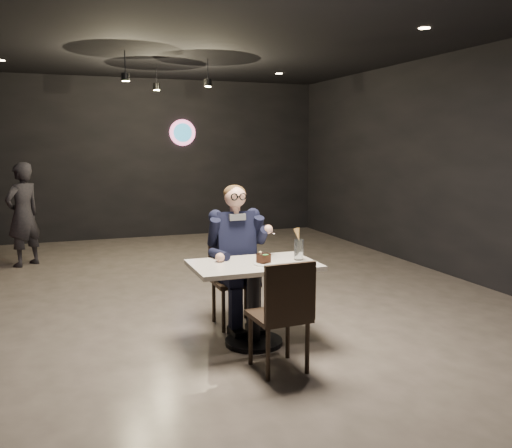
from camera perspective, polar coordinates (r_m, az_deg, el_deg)
name	(u,v)px	position (r m, az deg, el deg)	size (l,w,h in m)	color
floor	(201,299)	(6.40, -5.78, -7.86)	(9.00, 9.00, 0.00)	gray
wall_sign	(182,133)	(10.68, -7.75, 9.51)	(0.50, 0.06, 0.50)	pink
pendant_lights	(164,67)	(8.17, -9.71, 15.99)	(1.40, 1.20, 0.36)	black
main_table	(254,304)	(4.90, -0.24, -8.39)	(1.10, 0.70, 0.75)	white
chair_far	(235,280)	(5.38, -2.24, -5.92)	(0.42, 0.46, 0.92)	black
chair_near	(279,314)	(4.36, 2.39, -9.41)	(0.42, 0.46, 0.92)	black
seated_man	(235,254)	(5.32, -2.26, -3.21)	(0.60, 0.80, 1.44)	black
dessert_plate	(265,264)	(4.74, 0.93, -4.23)	(0.20, 0.20, 0.01)	white
cake_slice	(264,258)	(4.76, 0.80, -3.65)	(0.10, 0.08, 0.07)	black
mint_leaf	(265,255)	(4.70, 1.01, -3.25)	(0.06, 0.04, 0.01)	#2E8E3C
sundae_glass	(299,250)	(4.93, 4.52, -2.71)	(0.08, 0.08, 0.19)	silver
wafer_cone	(298,235)	(4.87, 4.42, -1.12)	(0.06, 0.06, 0.12)	#DBB25A
passerby	(23,215)	(8.63, -23.32, 0.92)	(0.56, 0.37, 1.53)	black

